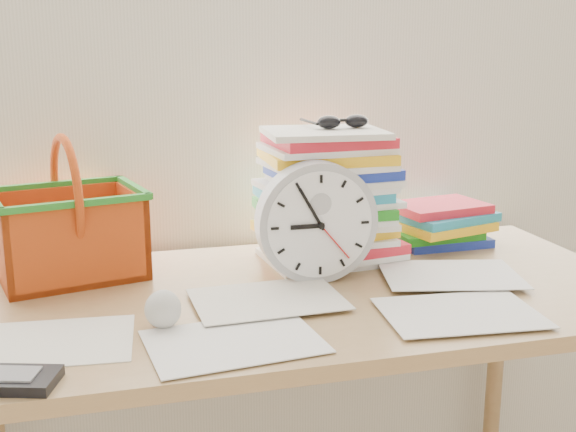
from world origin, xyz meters
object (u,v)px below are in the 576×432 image
object	(u,v)px
paper_stack	(328,196)
clock	(316,222)
desk	(301,324)
basket	(67,208)
calculator	(0,380)
book_stack	(439,224)

from	to	relation	value
paper_stack	clock	bearing A→B (deg)	-117.16
desk	basket	bearing A→B (deg)	154.80
paper_stack	calculator	world-z (taller)	paper_stack
paper_stack	basket	bearing A→B (deg)	176.65
basket	calculator	distance (m)	0.53
paper_stack	calculator	xyz separation A→B (m)	(-0.66, -0.47, -0.14)
clock	basket	world-z (taller)	basket
paper_stack	calculator	distance (m)	0.82
desk	paper_stack	size ratio (longest dim) A/B	4.58
clock	book_stack	xyz separation A→B (m)	(0.37, 0.18, -0.07)
paper_stack	basket	xyz separation A→B (m)	(-0.56, 0.03, -0.00)
desk	book_stack	distance (m)	0.49
paper_stack	book_stack	size ratio (longest dim) A/B	1.23
desk	clock	distance (m)	0.21
paper_stack	book_stack	world-z (taller)	paper_stack
desk	calculator	xyz separation A→B (m)	(-0.54, -0.29, 0.08)
paper_stack	clock	size ratio (longest dim) A/B	1.21
desk	book_stack	xyz separation A→B (m)	(0.42, 0.23, 0.13)
calculator	clock	bearing A→B (deg)	47.07
basket	clock	bearing A→B (deg)	-31.60
clock	basket	distance (m)	0.52
paper_stack	basket	size ratio (longest dim) A/B	1.03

